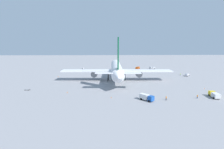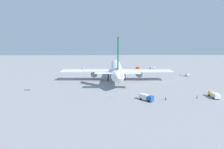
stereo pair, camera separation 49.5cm
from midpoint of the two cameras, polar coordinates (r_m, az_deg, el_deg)
ground_plane at (r=119.68m, az=1.30°, el=-1.59°), size 600.00×600.00×0.00m
airliner at (r=117.27m, az=1.32°, el=1.76°), size 71.83×70.29×26.38m
service_truck_0 at (r=90.06m, az=29.52°, el=-5.57°), size 7.06×3.22×2.26m
service_truck_1 at (r=174.91m, az=12.54°, el=2.07°), size 4.49×6.03×2.38m
service_truck_2 at (r=75.67m, az=10.65°, el=-7.06°), size 6.16×5.59×2.53m
service_truck_3 at (r=171.03m, az=8.03°, el=2.07°), size 5.55×4.68×2.44m
service_van at (r=143.59m, az=22.54°, el=-0.06°), size 4.62×4.53×1.97m
baggage_cart_0 at (r=173.95m, az=-9.25°, el=1.93°), size 2.83×2.50×1.27m
baggage_cart_1 at (r=101.24m, az=-25.33°, el=-4.34°), size 1.56×2.84×0.40m
ground_worker_0 at (r=78.34m, az=16.60°, el=-7.13°), size 0.56×0.56×1.79m
ground_worker_1 at (r=144.76m, az=20.69°, el=0.05°), size 0.44×0.44×1.68m
ground_worker_2 at (r=85.49m, az=25.24°, el=-6.32°), size 0.55×0.55×1.67m
traffic_cone_0 at (r=78.20m, az=-0.44°, el=-7.25°), size 0.36×0.36×0.55m
traffic_cone_1 at (r=88.78m, az=-14.14°, el=-5.53°), size 0.36×0.36×0.55m
traffic_cone_2 at (r=105.24m, az=27.07°, el=-3.97°), size 0.36×0.36×0.55m
traffic_cone_3 at (r=135.12m, az=-16.78°, el=-0.62°), size 0.36×0.36×0.55m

